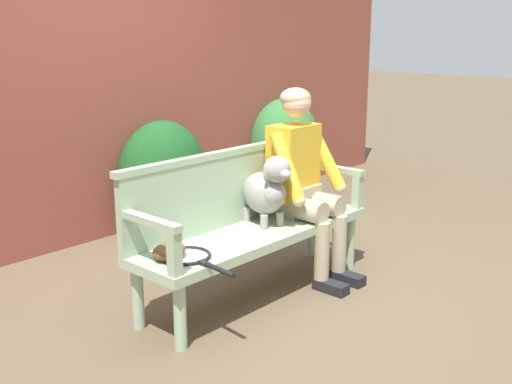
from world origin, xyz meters
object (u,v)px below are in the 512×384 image
Objects in this scene: garden_bench at (256,238)px; baseball_glove at (169,251)px; person_seated at (302,176)px; dog_on_bench at (267,189)px; tennis_racket at (189,257)px.

baseball_glove is (-0.71, 0.01, 0.10)m from garden_bench.
person_seated is 2.74× the size of dog_on_bench.
tennis_racket is 2.60× the size of baseball_glove.
garden_bench is 0.64m from tennis_racket.
person_seated is at bearing -1.34° from garden_bench.
dog_on_bench reaches higher than garden_bench.
garden_bench is 1.36× the size of person_seated.
garden_bench is 0.32m from dog_on_bench.
dog_on_bench is at bearing -17.14° from baseball_glove.
garden_bench is 3.13× the size of tennis_racket.
baseball_glove is (-1.17, 0.02, -0.23)m from person_seated.
dog_on_bench is 0.86m from baseball_glove.
person_seated is 1.19m from baseball_glove.
baseball_glove reaches higher than tennis_racket.
person_seated is 0.34m from dog_on_bench.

